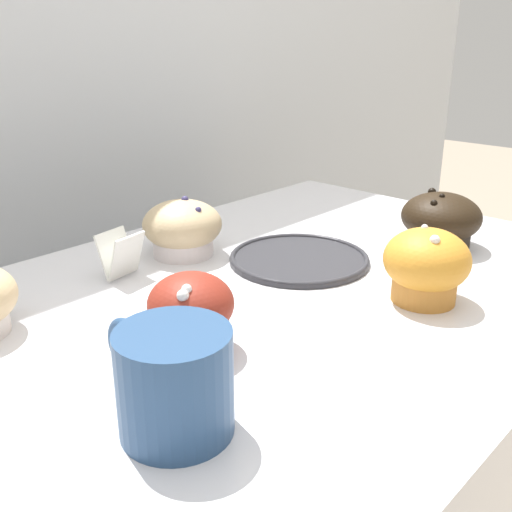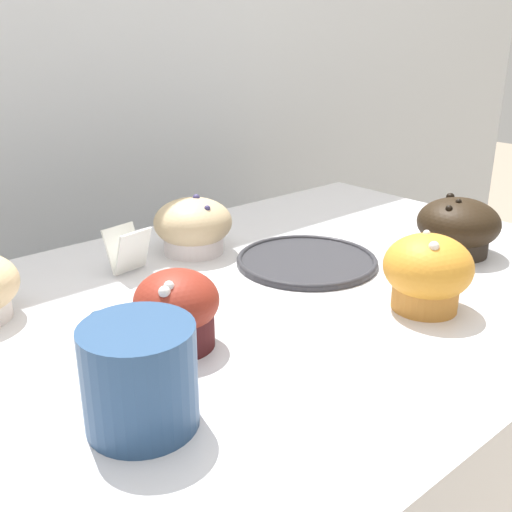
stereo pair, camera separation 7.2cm
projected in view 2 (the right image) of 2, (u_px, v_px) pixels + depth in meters
The scene contains 8 objects.
wall_back at pixel (53, 189), 1.14m from camera, with size 3.20×0.10×1.80m, color silver.
muffin_front_center at pixel (427, 272), 0.67m from camera, with size 0.10×0.10×0.09m.
muffin_back_left at pixel (458, 227), 0.84m from camera, with size 0.11×0.11×0.08m.
muffin_back_right at pixel (177, 309), 0.59m from camera, with size 0.09×0.09×0.08m.
muffin_front_right at pixel (193, 226), 0.85m from camera, with size 0.11×0.11×0.08m.
coffee_cup at pixel (138, 373), 0.47m from camera, with size 0.09×0.14×0.09m.
serving_plate at pixel (307, 260), 0.82m from camera, with size 0.19×0.19×0.01m.
price_card at pixel (128, 250), 0.78m from camera, with size 0.06×0.05×0.06m.
Camera 2 is at (-0.44, -0.49, 1.19)m, focal length 42.00 mm.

